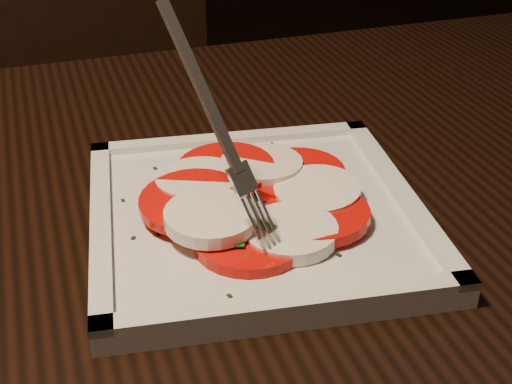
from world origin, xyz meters
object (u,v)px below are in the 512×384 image
(table, at_px, (168,335))
(fork, at_px, (202,114))
(chair, at_px, (113,123))
(plate, at_px, (256,217))

(table, xyz_separation_m, fork, (0.03, -0.02, 0.21))
(chair, relative_size, fork, 6.55)
(plate, bearing_deg, fork, -156.81)
(table, distance_m, plate, 0.13)
(chair, bearing_deg, plate, -94.84)
(table, height_order, plate, plate)
(plate, bearing_deg, chair, 96.15)
(plate, bearing_deg, table, 176.31)
(chair, bearing_deg, table, -101.05)
(chair, xyz_separation_m, plate, (0.07, -0.68, 0.22))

